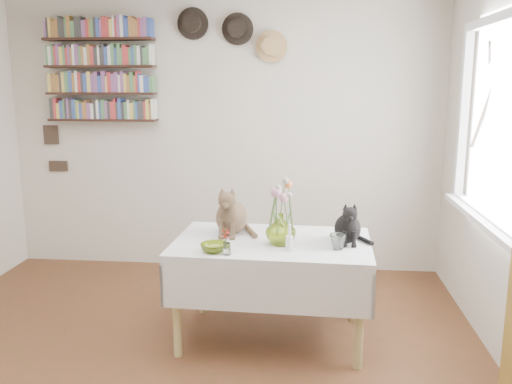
# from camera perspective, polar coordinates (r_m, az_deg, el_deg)

# --- Properties ---
(room) EXTENTS (4.08, 4.58, 2.58)m
(room) POSITION_cam_1_polar(r_m,az_deg,el_deg) (2.86, -10.59, 1.42)
(room) COLOR brown
(room) RESTS_ON ground
(window) EXTENTS (0.12, 1.52, 1.32)m
(window) POSITION_cam_1_polar(r_m,az_deg,el_deg) (3.71, 24.05, 5.17)
(window) COLOR white
(window) RESTS_ON room
(dining_table) EXTENTS (1.34, 0.89, 0.70)m
(dining_table) POSITION_cam_1_polar(r_m,az_deg,el_deg) (3.70, 1.71, -7.70)
(dining_table) COLOR white
(dining_table) RESTS_ON room
(tabby_cat) EXTENTS (0.26, 0.32, 0.36)m
(tabby_cat) POSITION_cam_1_polar(r_m,az_deg,el_deg) (3.77, -2.61, -1.75)
(tabby_cat) COLOR brown
(tabby_cat) RESTS_ON dining_table
(black_cat) EXTENTS (0.20, 0.25, 0.29)m
(black_cat) POSITION_cam_1_polar(r_m,az_deg,el_deg) (3.63, 9.64, -3.01)
(black_cat) COLOR black
(black_cat) RESTS_ON dining_table
(flower_vase) EXTENTS (0.25, 0.25, 0.21)m
(flower_vase) POSITION_cam_1_polar(r_m,az_deg,el_deg) (3.53, 2.62, -3.92)
(flower_vase) COLOR #B9D143
(flower_vase) RESTS_ON dining_table
(green_bowl) EXTENTS (0.21, 0.21, 0.05)m
(green_bowl) POSITION_cam_1_polar(r_m,az_deg,el_deg) (3.41, -4.41, -5.86)
(green_bowl) COLOR #B9D143
(green_bowl) RESTS_ON dining_table
(drinking_glass) EXTENTS (0.14, 0.14, 0.10)m
(drinking_glass) POSITION_cam_1_polar(r_m,az_deg,el_deg) (3.48, 8.59, -5.20)
(drinking_glass) COLOR white
(drinking_glass) RESTS_ON dining_table
(candlestick) EXTENTS (0.05, 0.05, 0.17)m
(candlestick) POSITION_cam_1_polar(r_m,az_deg,el_deg) (3.41, 3.53, -5.28)
(candlestick) COLOR white
(candlestick) RESTS_ON dining_table
(berry_jar) EXTENTS (0.05, 0.05, 0.19)m
(berry_jar) POSITION_cam_1_polar(r_m,az_deg,el_deg) (3.33, -3.10, -5.26)
(berry_jar) COLOR white
(berry_jar) RESTS_ON dining_table
(porcelain_figurine) EXTENTS (0.05, 0.05, 0.09)m
(porcelain_figurine) POSITION_cam_1_polar(r_m,az_deg,el_deg) (3.66, 10.25, -4.58)
(porcelain_figurine) COLOR white
(porcelain_figurine) RESTS_ON dining_table
(flower_bouquet) EXTENTS (0.17, 0.13, 0.39)m
(flower_bouquet) POSITION_cam_1_polar(r_m,az_deg,el_deg) (3.49, 2.68, -0.14)
(flower_bouquet) COLOR #4C7233
(flower_bouquet) RESTS_ON flower_vase
(bookshelf_unit) EXTENTS (1.00, 0.16, 0.91)m
(bookshelf_unit) POSITION_cam_1_polar(r_m,az_deg,el_deg) (5.22, -16.05, 12.17)
(bookshelf_unit) COLOR black
(bookshelf_unit) RESTS_ON room
(wall_hats) EXTENTS (0.98, 0.09, 0.48)m
(wall_hats) POSITION_cam_1_polar(r_m,az_deg,el_deg) (4.96, -2.38, 16.40)
(wall_hats) COLOR black
(wall_hats) RESTS_ON room
(wall_art_plaques) EXTENTS (0.21, 0.02, 0.44)m
(wall_art_plaques) POSITION_cam_1_polar(r_m,az_deg,el_deg) (5.53, -20.49, 4.37)
(wall_art_plaques) COLOR #38281E
(wall_art_plaques) RESTS_ON room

